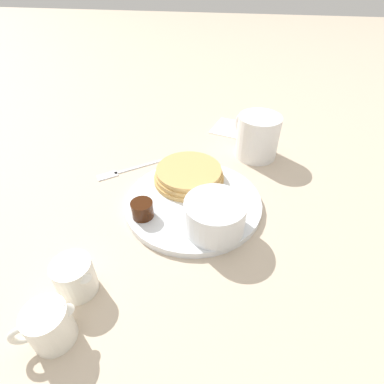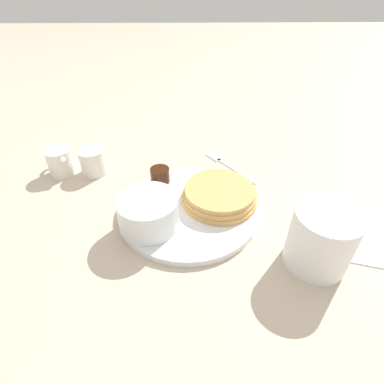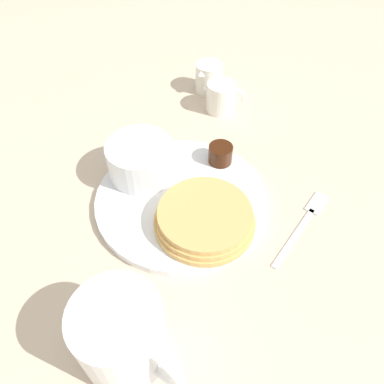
% 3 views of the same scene
% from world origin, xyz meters
% --- Properties ---
extents(ground_plane, '(4.00, 4.00, 0.00)m').
position_xyz_m(ground_plane, '(0.00, 0.00, 0.00)').
color(ground_plane, '#C6B299').
extents(plate, '(0.25, 0.25, 0.01)m').
position_xyz_m(plate, '(0.00, 0.00, 0.01)').
color(plate, white).
rests_on(plate, ground_plane).
extents(pancake_stack, '(0.13, 0.13, 0.03)m').
position_xyz_m(pancake_stack, '(-0.02, 0.06, 0.03)').
color(pancake_stack, tan).
rests_on(pancake_stack, plate).
extents(bowl, '(0.10, 0.10, 0.05)m').
position_xyz_m(bowl, '(0.04, -0.06, 0.04)').
color(bowl, white).
rests_on(bowl, plate).
extents(syrup_cup, '(0.04, 0.04, 0.03)m').
position_xyz_m(syrup_cup, '(-0.08, -0.05, 0.03)').
color(syrup_cup, '#38190A').
rests_on(syrup_cup, plate).
extents(butter_ramekin, '(0.04, 0.04, 0.04)m').
position_xyz_m(butter_ramekin, '(0.04, -0.08, 0.03)').
color(butter_ramekin, white).
rests_on(butter_ramekin, plate).
extents(coffee_mug, '(0.10, 0.11, 0.09)m').
position_xyz_m(coffee_mug, '(0.11, 0.19, 0.05)').
color(coffee_mug, white).
rests_on(coffee_mug, ground_plane).
extents(creamer_pitcher_near, '(0.07, 0.05, 0.05)m').
position_xyz_m(creamer_pitcher_near, '(-0.13, -0.19, 0.03)').
color(creamer_pitcher_near, white).
rests_on(creamer_pitcher_near, ground_plane).
extents(creamer_pitcher_far, '(0.07, 0.05, 0.06)m').
position_xyz_m(creamer_pitcher_far, '(-0.13, -0.26, 0.03)').
color(creamer_pitcher_far, white).
rests_on(creamer_pitcher_far, ground_plane).
extents(fork, '(0.13, 0.10, 0.00)m').
position_xyz_m(fork, '(-0.16, 0.08, 0.00)').
color(fork, silver).
rests_on(fork, ground_plane).
extents(napkin, '(0.14, 0.12, 0.00)m').
position_xyz_m(napkin, '(0.07, 0.30, 0.00)').
color(napkin, white).
rests_on(napkin, ground_plane).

